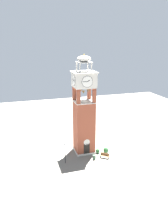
{
  "coord_description": "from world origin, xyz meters",
  "views": [
    {
      "loc": [
        -10.62,
        -34.61,
        19.39
      ],
      "look_at": [
        0.0,
        0.0,
        7.64
      ],
      "focal_mm": 34.75,
      "sensor_mm": 36.0,
      "label": 1
    }
  ],
  "objects_px": {
    "clock_tower": "(84,114)",
    "lamp_post": "(65,149)",
    "park_bench": "(105,156)",
    "trash_bin": "(94,157)"
  },
  "relations": [
    {
      "from": "clock_tower",
      "to": "lamp_post",
      "type": "xyz_separation_m",
      "value": [
        -4.23,
        -3.12,
        -4.69
      ]
    },
    {
      "from": "lamp_post",
      "to": "trash_bin",
      "type": "relative_size",
      "value": 4.55
    },
    {
      "from": "clock_tower",
      "to": "park_bench",
      "type": "distance_m",
      "value": 8.09
    },
    {
      "from": "clock_tower",
      "to": "park_bench",
      "type": "relative_size",
      "value": 11.4
    },
    {
      "from": "clock_tower",
      "to": "trash_bin",
      "type": "relative_size",
      "value": 21.89
    },
    {
      "from": "clock_tower",
      "to": "lamp_post",
      "type": "relative_size",
      "value": 4.81
    },
    {
      "from": "clock_tower",
      "to": "lamp_post",
      "type": "height_order",
      "value": "clock_tower"
    },
    {
      "from": "clock_tower",
      "to": "trash_bin",
      "type": "xyz_separation_m",
      "value": [
        0.79,
        -3.43,
        -6.84
      ]
    },
    {
      "from": "clock_tower",
      "to": "lamp_post",
      "type": "bearing_deg",
      "value": -143.59
    },
    {
      "from": "clock_tower",
      "to": "park_bench",
      "type": "bearing_deg",
      "value": -52.71
    }
  ]
}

